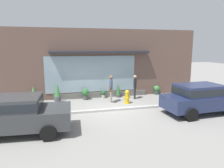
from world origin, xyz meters
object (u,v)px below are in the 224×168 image
at_px(potted_plant_trailing_edge, 104,94).
at_px(potted_plant_window_right, 34,95).
at_px(parked_car_dark_gray, 14,113).
at_px(potted_plant_by_entrance, 85,93).
at_px(potted_plant_window_left, 118,91).
at_px(potted_plant_doorstep, 156,90).
at_px(pedestrian_with_handbag, 111,87).
at_px(potted_plant_window_center, 57,93).
at_px(pedestrian_passerby, 135,85).
at_px(fire_hydrant, 127,97).
at_px(parked_car_navy, 201,97).

height_order(potted_plant_trailing_edge, potted_plant_window_right, potted_plant_window_right).
bearing_deg(parked_car_dark_gray, potted_plant_by_entrance, 58.34).
relative_size(parked_car_dark_gray, potted_plant_window_right, 4.28).
distance_m(potted_plant_window_left, potted_plant_doorstep, 2.97).
bearing_deg(pedestrian_with_handbag, potted_plant_window_center, -89.27).
distance_m(pedestrian_passerby, potted_plant_by_entrance, 3.34).
relative_size(potted_plant_window_center, potted_plant_window_left, 1.32).
bearing_deg(fire_hydrant, potted_plant_window_left, 92.98).
relative_size(potted_plant_trailing_edge, potted_plant_window_left, 0.54).
bearing_deg(potted_plant_window_center, parked_car_navy, -29.87).
distance_m(parked_car_navy, potted_plant_window_center, 8.37).
bearing_deg(potted_plant_trailing_edge, potted_plant_window_center, -174.74).
relative_size(fire_hydrant, parked_car_navy, 0.20).
height_order(pedestrian_passerby, potted_plant_window_center, pedestrian_passerby).
bearing_deg(potted_plant_window_right, potted_plant_window_center, -13.12).
bearing_deg(parked_car_dark_gray, potted_plant_doorstep, 34.28).
distance_m(fire_hydrant, potted_plant_window_left, 1.69).
bearing_deg(parked_car_navy, potted_plant_doorstep, 89.85).
bearing_deg(potted_plant_by_entrance, potted_plant_window_left, 4.02).
relative_size(potted_plant_window_right, potted_plant_doorstep, 1.57).
xyz_separation_m(pedestrian_with_handbag, pedestrian_passerby, (1.77, 0.52, -0.07)).
xyz_separation_m(fire_hydrant, potted_plant_window_center, (-4.17, 1.37, 0.18)).
xyz_separation_m(parked_car_navy, potted_plant_window_center, (-7.25, 4.17, -0.28)).
bearing_deg(potted_plant_window_center, potted_plant_by_entrance, 4.91).
distance_m(parked_car_navy, potted_plant_doorstep, 4.68).
bearing_deg(pedestrian_with_handbag, potted_plant_doorstep, 126.25).
xyz_separation_m(potted_plant_by_entrance, potted_plant_window_left, (2.31, 0.16, 0.04)).
bearing_deg(parked_car_dark_gray, pedestrian_passerby, 36.30).
relative_size(potted_plant_window_center, potted_plant_window_right, 1.23).
bearing_deg(pedestrian_with_handbag, potted_plant_window_left, 162.23).
relative_size(pedestrian_passerby, potted_plant_doorstep, 2.46).
height_order(fire_hydrant, potted_plant_doorstep, fire_hydrant).
bearing_deg(potted_plant_doorstep, pedestrian_passerby, -156.78).
bearing_deg(fire_hydrant, pedestrian_passerby, 48.81).
xyz_separation_m(parked_car_navy, parked_car_dark_gray, (-8.89, -0.48, -0.00)).
bearing_deg(potted_plant_trailing_edge, parked_car_navy, -46.42).
bearing_deg(pedestrian_passerby, potted_plant_window_left, -106.80).
bearing_deg(pedestrian_passerby, parked_car_dark_gray, -37.87).
bearing_deg(potted_plant_trailing_edge, pedestrian_with_handbag, -78.75).
bearing_deg(parked_car_dark_gray, potted_plant_window_center, 74.33).
height_order(pedestrian_with_handbag, pedestrian_passerby, pedestrian_with_handbag).
relative_size(potted_plant_window_left, potted_plant_doorstep, 1.46).
height_order(parked_car_dark_gray, potted_plant_trailing_edge, parked_car_dark_gray).
bearing_deg(parked_car_dark_gray, parked_car_navy, 6.78).
bearing_deg(potted_plant_window_right, potted_plant_trailing_edge, -0.81).
xyz_separation_m(fire_hydrant, parked_car_navy, (3.09, -2.80, 0.46)).
xyz_separation_m(fire_hydrant, pedestrian_with_handbag, (-0.91, 0.47, 0.58)).
distance_m(parked_car_navy, potted_plant_trailing_edge, 6.17).
xyz_separation_m(parked_car_navy, potted_plant_window_right, (-8.72, 4.51, -0.40)).
distance_m(pedestrian_with_handbag, pedestrian_passerby, 1.84).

